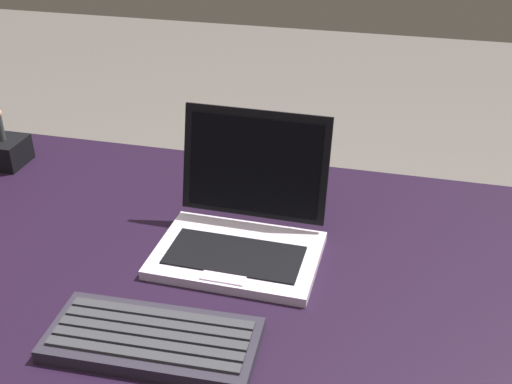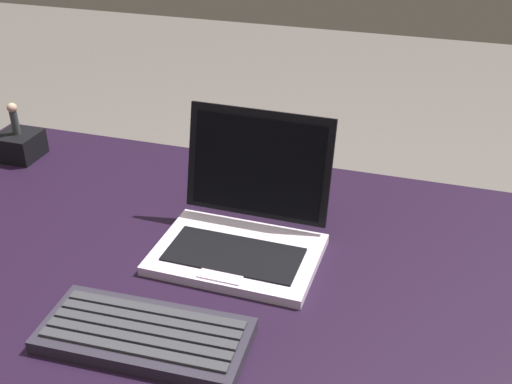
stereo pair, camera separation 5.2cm
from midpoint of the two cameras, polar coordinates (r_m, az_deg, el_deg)
name	(u,v)px [view 1 (the left image)]	position (r m, az deg, el deg)	size (l,w,h in m)	color
desk	(250,312)	(1.06, -1.92, -10.69)	(1.48, 0.84, 0.71)	black
laptop_front	(243,226)	(1.07, -2.60, -3.07)	(0.27, 0.24, 0.21)	silver
external_keyboard	(153,339)	(0.92, -10.88, -12.85)	(0.30, 0.14, 0.02)	#2B2733
figurine_stand	(5,152)	(1.46, -22.53, 3.34)	(0.08, 0.08, 0.06)	black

